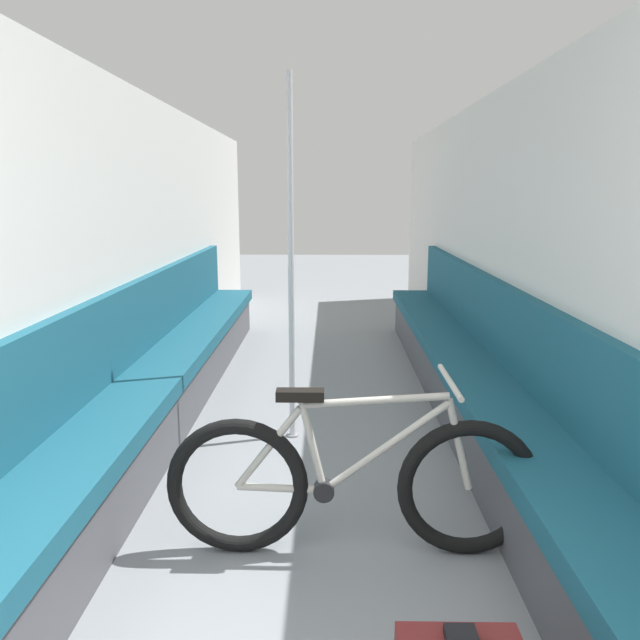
{
  "coord_description": "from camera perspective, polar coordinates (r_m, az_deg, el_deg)",
  "views": [
    {
      "loc": [
        0.08,
        -0.7,
        1.54
      ],
      "look_at": [
        0.04,
        2.18,
        0.95
      ],
      "focal_mm": 35.0,
      "sensor_mm": 36.0,
      "label": 1
    }
  ],
  "objects": [
    {
      "name": "wall_left",
      "position": [
        4.4,
        -17.55,
        5.63
      ],
      "size": [
        0.1,
        10.12,
        2.25
      ],
      "primitive_type": "cube",
      "color": "silver",
      "rests_on": "ground"
    },
    {
      "name": "wall_right",
      "position": [
        4.35,
        17.24,
        5.59
      ],
      "size": [
        0.1,
        10.12,
        2.25
      ],
      "primitive_type": "cube",
      "color": "silver",
      "rests_on": "ground"
    },
    {
      "name": "bench_seat_row_right",
      "position": [
        4.4,
        13.71,
        -5.01
      ],
      "size": [
        0.45,
        5.75,
        0.96
      ],
      "color": "#4C4C51",
      "rests_on": "ground"
    },
    {
      "name": "bicycle",
      "position": [
        2.76,
        2.96,
        -14.67
      ],
      "size": [
        1.6,
        0.46,
        0.79
      ],
      "rotation": [
        0.0,
        0.0,
        -0.23
      ],
      "color": "black",
      "rests_on": "ground"
    },
    {
      "name": "grab_pole_near",
      "position": [
        3.82,
        -2.67,
        4.76
      ],
      "size": [
        0.08,
        0.08,
        2.23
      ],
      "color": "gray",
      "rests_on": "ground"
    },
    {
      "name": "bench_seat_row_left",
      "position": [
        4.44,
        -14.1,
        -4.88
      ],
      "size": [
        0.45,
        5.75,
        0.96
      ],
      "color": "#4C4C51",
      "rests_on": "ground"
    }
  ]
}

